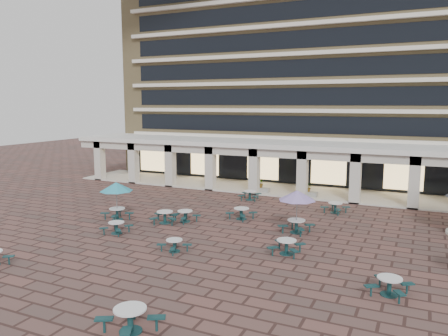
{
  "coord_description": "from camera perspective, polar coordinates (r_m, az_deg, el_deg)",
  "views": [
    {
      "loc": [
        11.12,
        -22.37,
        7.79
      ],
      "look_at": [
        -0.64,
        3.0,
        3.63
      ],
      "focal_mm": 35.0,
      "sensor_mm": 36.0,
      "label": 1
    }
  ],
  "objects": [
    {
      "name": "ground",
      "position": [
        26.17,
        -1.51,
        -8.86
      ],
      "size": [
        120.0,
        120.0,
        0.0
      ],
      "primitive_type": "plane",
      "color": "brown",
      "rests_on": "ground"
    },
    {
      "name": "apartment_building",
      "position": [
        49.35,
        12.07,
        13.88
      ],
      "size": [
        40.0,
        15.5,
        25.2
      ],
      "color": "tan",
      "rests_on": "ground"
    },
    {
      "name": "retail_arcade",
      "position": [
        39.09,
        8.14,
        1.34
      ],
      "size": [
        42.0,
        6.6,
        4.4
      ],
      "color": "white",
      "rests_on": "ground"
    },
    {
      "name": "picnic_table_0",
      "position": [
        27.3,
        -13.88,
        -7.44
      ],
      "size": [
        1.63,
        1.63,
        0.72
      ],
      "rotation": [
        0.0,
        0.0,
        0.03
      ],
      "color": "#14393C",
      "rests_on": "ground"
    },
    {
      "name": "picnic_table_2",
      "position": [
        16.13,
        -12.14,
        -18.57
      ],
      "size": [
        2.27,
        2.27,
        0.86
      ],
      "rotation": [
        0.0,
        0.0,
        -0.29
      ],
      "color": "#14393C",
      "rests_on": "ground"
    },
    {
      "name": "picnic_table_3",
      "position": [
        23.26,
        8.16,
        -9.99
      ],
      "size": [
        1.74,
        1.74,
        0.78
      ],
      "rotation": [
        0.0,
        0.0,
        -0.0
      ],
      "color": "#14393C",
      "rests_on": "ground"
    },
    {
      "name": "picnic_table_4",
      "position": [
        30.06,
        -13.89,
        -2.57
      ],
      "size": [
        2.21,
        2.21,
        2.55
      ],
      "rotation": [
        0.0,
        0.0,
        -0.34
      ],
      "color": "#14393C",
      "rests_on": "ground"
    },
    {
      "name": "picnic_table_5",
      "position": [
        23.58,
        -6.51,
        -9.88
      ],
      "size": [
        1.78,
        1.78,
        0.66
      ],
      "rotation": [
        0.0,
        0.0,
        -0.36
      ],
      "color": "#14393C",
      "rests_on": "ground"
    },
    {
      "name": "picnic_table_6",
      "position": [
        26.58,
        9.52,
        -3.76
      ],
      "size": [
        2.26,
        2.26,
        2.61
      ],
      "rotation": [
        0.0,
        0.0,
        -0.21
      ],
      "color": "#14393C",
      "rests_on": "ground"
    },
    {
      "name": "picnic_table_7",
      "position": [
        19.65,
        20.79,
        -14.04
      ],
      "size": [
        1.93,
        1.93,
        0.76
      ],
      "rotation": [
        0.0,
        0.0,
        -0.21
      ],
      "color": "#14393C",
      "rests_on": "ground"
    },
    {
      "name": "picnic_table_8",
      "position": [
        28.98,
        -7.73,
        -6.23
      ],
      "size": [
        2.15,
        2.15,
        0.8
      ],
      "rotation": [
        0.0,
        0.0,
        0.35
      ],
      "color": "#14393C",
      "rests_on": "ground"
    },
    {
      "name": "picnic_table_9",
      "position": [
        29.19,
        -5.11,
        -6.14
      ],
      "size": [
        2.05,
        2.05,
        0.75
      ],
      "rotation": [
        0.0,
        0.0,
        -0.4
      ],
      "color": "#14393C",
      "rests_on": "ground"
    },
    {
      "name": "picnic_table_10",
      "position": [
        29.71,
        2.29,
        -5.83
      ],
      "size": [
        2.02,
        2.02,
        0.77
      ],
      "rotation": [
        0.0,
        0.0,
        -0.28
      ],
      "color": "#14393C",
      "rests_on": "ground"
    },
    {
      "name": "picnic_table_12",
      "position": [
        35.54,
        3.39,
        -3.47
      ],
      "size": [
        1.84,
        1.84,
        0.76
      ],
      "rotation": [
        0.0,
        0.0,
        0.13
      ],
      "color": "#14393C",
      "rests_on": "ground"
    },
    {
      "name": "picnic_table_13",
      "position": [
        32.33,
        14.33,
        -4.93
      ],
      "size": [
        2.02,
        2.02,
        0.75
      ],
      "rotation": [
        0.0,
        0.0,
        -0.34
      ],
      "color": "#14393C",
      "rests_on": "ground"
    },
    {
      "name": "planter_left",
      "position": [
        38.22,
        4.82,
        -2.52
      ],
      "size": [
        1.5,
        0.65,
        1.29
      ],
      "color": "gray",
      "rests_on": "ground"
    },
    {
      "name": "planter_right",
      "position": [
        37.03,
        10.95,
        -3.03
      ],
      "size": [
        1.5,
        0.8,
        1.26
      ],
      "color": "gray",
      "rests_on": "ground"
    }
  ]
}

